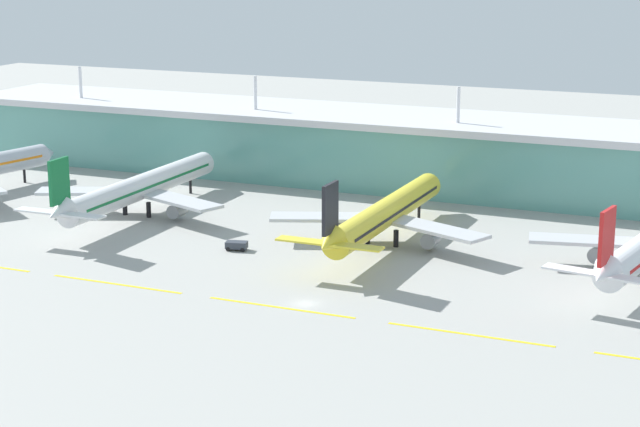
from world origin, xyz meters
The scene contains 8 objects.
ground_plane centered at (0.00, 0.00, 0.00)m, with size 600.00×600.00×0.00m, color #9E9E99.
terminal_building centered at (0.00, 97.98, 9.47)m, with size 288.00×34.00×27.53m.
airliner_near_middle centered at (-62.05, 43.83, 6.46)m, with size 48.79×70.57×18.90m.
airliner_center centered at (-0.97, 42.89, 6.45)m, with size 48.80×67.57×18.90m.
taxiway_stripe_mid_west centered at (-37.00, -3.77, 0.02)m, with size 28.00×0.70×0.04m, color yellow.
taxiway_stripe_centre centered at (-3.00, -3.77, 0.02)m, with size 28.00×0.70×0.04m, color yellow.
taxiway_stripe_mid_east centered at (31.00, -3.77, 0.02)m, with size 28.00×0.70×0.04m, color yellow.
pushback_tug centered at (-27.22, 25.79, 1.10)m, with size 4.83×3.36×1.85m.
Camera 1 is at (75.53, -167.90, 62.25)m, focal length 61.57 mm.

